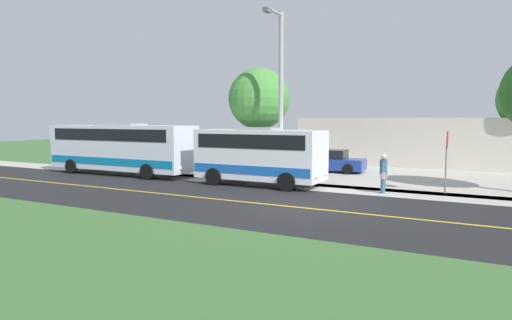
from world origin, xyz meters
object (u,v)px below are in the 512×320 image
object	(u,v)px
pedestrian_with_bags	(383,172)
tree_curbside	(259,99)
shuttle_bus_front	(260,154)
stop_sign	(447,151)
transit_bus_rear	(122,146)
parked_car_near	(329,161)
street_light_pole	(280,92)
commercial_building	(447,141)

from	to	relation	value
pedestrian_with_bags	tree_curbside	size ratio (longest dim) A/B	0.28
shuttle_bus_front	stop_sign	size ratio (longest dim) A/B	2.34
transit_bus_rear	stop_sign	distance (m)	18.47
shuttle_bus_front	parked_car_near	bearing A→B (deg)	169.47
parked_car_near	transit_bus_rear	bearing A→B (deg)	-56.47
shuttle_bus_front	stop_sign	xyz separation A→B (m)	(-1.60, 8.76, 0.33)
shuttle_bus_front	tree_curbside	xyz separation A→B (m)	(-2.90, -1.55, 2.95)
stop_sign	tree_curbside	bearing A→B (deg)	-97.18
shuttle_bus_front	pedestrian_with_bags	xyz separation A→B (m)	(-0.44, 6.20, -0.66)
parked_car_near	tree_curbside	bearing A→B (deg)	-33.57
parked_car_near	stop_sign	bearing A→B (deg)	52.53
street_light_pole	tree_curbside	distance (m)	3.56
pedestrian_with_bags	transit_bus_rear	bearing A→B (deg)	-88.41
pedestrian_with_bags	shuttle_bus_front	bearing A→B (deg)	-85.90
stop_sign	parked_car_near	xyz separation A→B (m)	(-5.68, -7.41, -1.28)
parked_car_near	tree_curbside	distance (m)	6.54
shuttle_bus_front	stop_sign	world-z (taller)	shuttle_bus_front
transit_bus_rear	commercial_building	bearing A→B (deg)	134.44
street_light_pole	stop_sign	bearing A→B (deg)	98.84
tree_curbside	commercial_building	bearing A→B (deg)	146.83
shuttle_bus_front	street_light_pole	world-z (taller)	street_light_pole
transit_bus_rear	pedestrian_with_bags	world-z (taller)	transit_bus_rear
pedestrian_with_bags	stop_sign	bearing A→B (deg)	114.34
street_light_pole	transit_bus_rear	bearing A→B (deg)	-87.91
street_light_pole	commercial_building	xyz separation A→B (m)	(-16.51, 6.64, -3.04)
transit_bus_rear	stop_sign	xyz separation A→B (m)	(-1.60, 18.40, 0.23)
shuttle_bus_front	transit_bus_rear	size ratio (longest dim) A/B	0.66
tree_curbside	stop_sign	bearing A→B (deg)	82.82
pedestrian_with_bags	stop_sign	distance (m)	2.98
transit_bus_rear	parked_car_near	size ratio (longest dim) A/B	2.26
street_light_pole	commercial_building	size ratio (longest dim) A/B	0.42
shuttle_bus_front	commercial_building	size ratio (longest dim) A/B	0.32
pedestrian_with_bags	stop_sign	world-z (taller)	stop_sign
transit_bus_rear	tree_curbside	xyz separation A→B (m)	(-2.90, 8.08, 2.85)
transit_bus_rear	street_light_pole	xyz separation A→B (m)	(-0.39, 10.59, 3.06)
pedestrian_with_bags	street_light_pole	bearing A→B (deg)	-89.41
transit_bus_rear	tree_curbside	distance (m)	9.05
shuttle_bus_front	pedestrian_with_bags	distance (m)	6.25
stop_sign	commercial_building	xyz separation A→B (m)	(-15.30, -1.16, -0.21)
transit_bus_rear	shuttle_bus_front	bearing A→B (deg)	89.98
shuttle_bus_front	commercial_building	distance (m)	18.53
pedestrian_with_bags	parked_car_near	bearing A→B (deg)	-144.68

